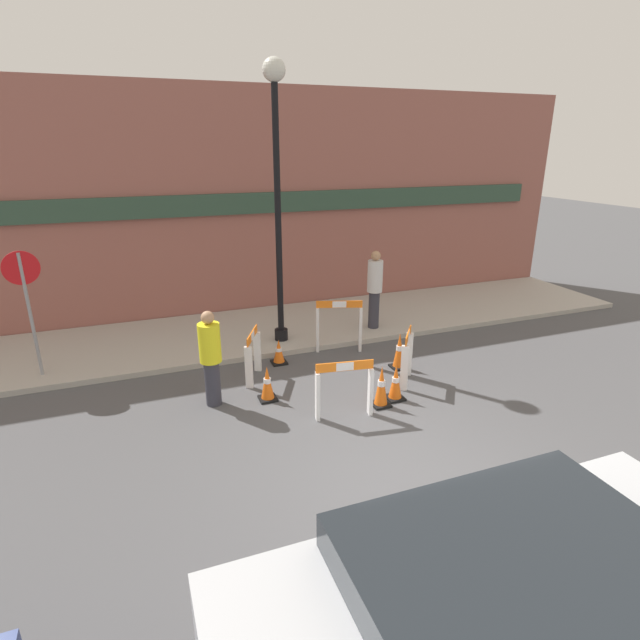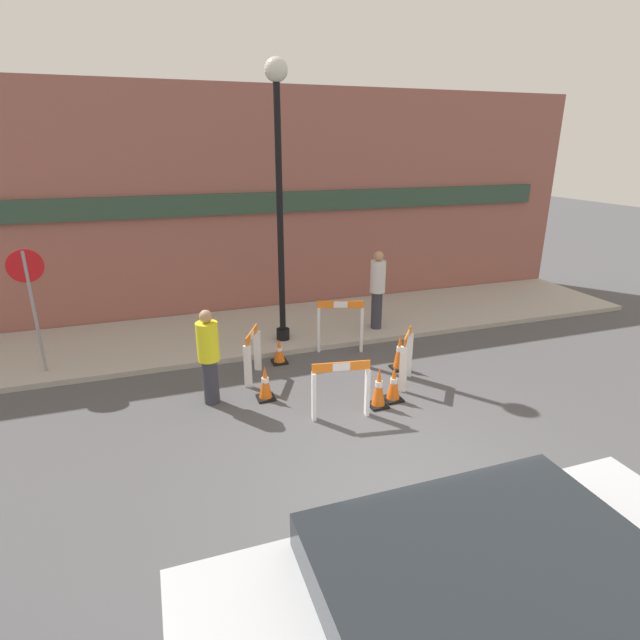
% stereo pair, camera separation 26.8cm
% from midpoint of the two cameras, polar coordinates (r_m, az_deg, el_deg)
% --- Properties ---
extents(ground_plane, '(60.00, 60.00, 0.00)m').
position_cam_midpoint_polar(ground_plane, '(6.89, 8.31, -17.95)').
color(ground_plane, '#4C4C4F').
extents(sidewalk_slab, '(18.00, 3.07, 0.11)m').
position_cam_midpoint_polar(sidewalk_slab, '(11.85, -5.77, -0.92)').
color(sidewalk_slab, '#ADA89E').
rests_on(sidewalk_slab, ground_plane).
extents(storefront_facade, '(18.00, 0.22, 5.50)m').
position_cam_midpoint_polar(storefront_facade, '(12.76, -8.14, 12.92)').
color(storefront_facade, '#93564C').
rests_on(storefront_facade, ground_plane).
extents(streetlamp_post, '(0.44, 0.44, 5.57)m').
position_cam_midpoint_polar(streetlamp_post, '(10.24, -5.75, 16.61)').
color(streetlamp_post, black).
rests_on(streetlamp_post, sidewalk_slab).
extents(stop_sign, '(0.59, 0.16, 2.33)m').
position_cam_midpoint_polar(stop_sign, '(10.27, -31.20, 2.54)').
color(stop_sign, gray).
rests_on(stop_sign, sidewalk_slab).
extents(barricade_0, '(0.46, 0.76, 0.95)m').
position_cam_midpoint_polar(barricade_0, '(9.32, -8.49, -3.85)').
color(barricade_0, white).
rests_on(barricade_0, ground_plane).
extents(barricade_1, '(0.94, 0.28, 0.97)m').
position_cam_midpoint_polar(barricade_1, '(7.97, 1.84, -7.67)').
color(barricade_1, white).
rests_on(barricade_1, ground_plane).
extents(barricade_2, '(0.53, 0.65, 1.01)m').
position_cam_midpoint_polar(barricade_2, '(9.20, 9.09, -4.08)').
color(barricade_2, white).
rests_on(barricade_2, ground_plane).
extents(barricade_3, '(0.95, 0.44, 1.12)m').
position_cam_midpoint_polar(barricade_3, '(10.43, 1.46, -0.45)').
color(barricade_3, white).
rests_on(barricade_3, ground_plane).
extents(traffic_cone_0, '(0.30, 0.30, 0.72)m').
position_cam_midpoint_polar(traffic_cone_0, '(8.42, 6.11, -7.59)').
color(traffic_cone_0, black).
rests_on(traffic_cone_0, ground_plane).
extents(traffic_cone_1, '(0.30, 0.30, 0.63)m').
position_cam_midpoint_polar(traffic_cone_1, '(8.64, -6.93, -7.25)').
color(traffic_cone_1, black).
rests_on(traffic_cone_1, ground_plane).
extents(traffic_cone_2, '(0.30, 0.30, 0.51)m').
position_cam_midpoint_polar(traffic_cone_2, '(10.02, -5.50, -3.67)').
color(traffic_cone_2, black).
rests_on(traffic_cone_2, ground_plane).
extents(traffic_cone_3, '(0.30, 0.30, 0.73)m').
position_cam_midpoint_polar(traffic_cone_3, '(9.84, 8.27, -3.54)').
color(traffic_cone_3, black).
rests_on(traffic_cone_3, ground_plane).
extents(traffic_cone_4, '(0.30, 0.30, 0.63)m').
position_cam_midpoint_polar(traffic_cone_4, '(8.68, 7.76, -7.14)').
color(traffic_cone_4, black).
rests_on(traffic_cone_4, ground_plane).
extents(person_worker, '(0.39, 0.39, 1.66)m').
position_cam_midpoint_polar(person_worker, '(8.42, -13.29, -4.01)').
color(person_worker, '#33333D').
rests_on(person_worker, ground_plane).
extents(person_pedestrian, '(0.39, 0.39, 1.81)m').
position_cam_midpoint_polar(person_pedestrian, '(11.43, 5.60, 3.78)').
color(person_pedestrian, '#33333D').
rests_on(person_pedestrian, sidewalk_slab).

